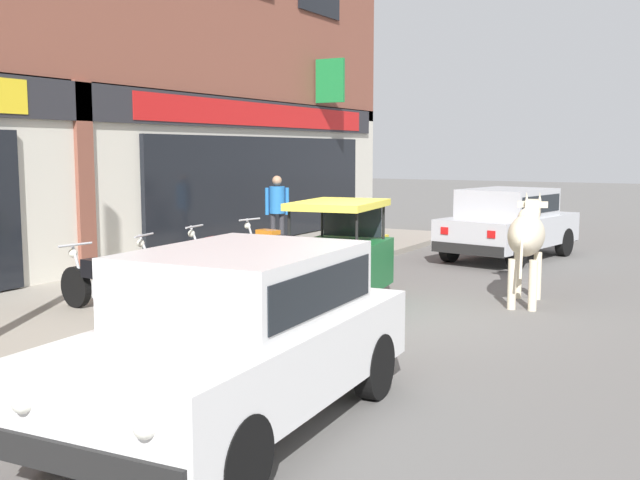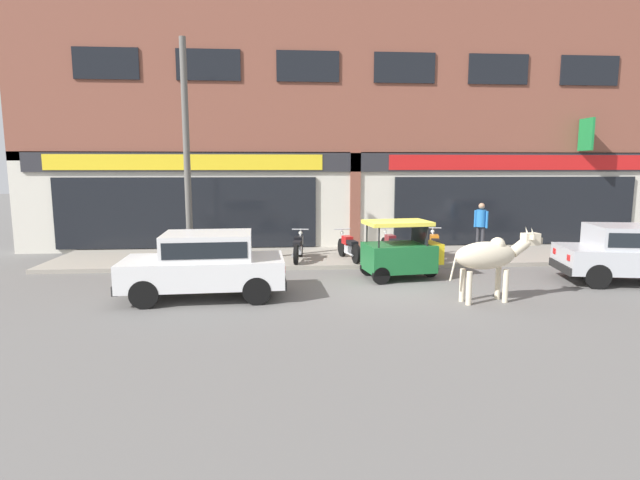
% 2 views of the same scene
% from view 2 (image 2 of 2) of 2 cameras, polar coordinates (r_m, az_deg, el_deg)
% --- Properties ---
extents(ground_plane, '(90.00, 90.00, 0.00)m').
position_cam_2_polar(ground_plane, '(12.25, 7.75, -5.40)').
color(ground_plane, '#605E5B').
extents(sidewalk, '(19.00, 3.37, 0.12)m').
position_cam_2_polar(sidewalk, '(15.97, 4.85, -1.89)').
color(sidewalk, gray).
rests_on(sidewalk, ground).
extents(shop_building, '(23.00, 1.40, 10.33)m').
position_cam_2_polar(shop_building, '(17.76, 4.03, 15.07)').
color(shop_building, brown).
rests_on(shop_building, ground).
extents(cow, '(2.14, 0.75, 1.61)m').
position_cam_2_polar(cow, '(11.28, 18.80, -1.74)').
color(cow, beige).
rests_on(cow, ground).
extents(car_0, '(3.68, 1.79, 1.46)m').
position_cam_2_polar(car_0, '(11.33, -12.95, -2.44)').
color(car_0, black).
rests_on(car_0, ground).
extents(car_1, '(3.80, 2.24, 1.46)m').
position_cam_2_polar(car_1, '(14.69, 32.22, -1.09)').
color(car_1, black).
rests_on(car_1, ground).
extents(auto_rickshaw, '(2.07, 1.39, 1.52)m').
position_cam_2_polar(auto_rickshaw, '(13.14, 9.27, -1.55)').
color(auto_rickshaw, black).
rests_on(auto_rickshaw, ground).
extents(motorcycle_0, '(0.57, 1.81, 0.88)m').
position_cam_2_polar(motorcycle_0, '(14.91, -2.50, -0.86)').
color(motorcycle_0, black).
rests_on(motorcycle_0, sidewalk).
extents(motorcycle_1, '(0.63, 1.79, 0.88)m').
position_cam_2_polar(motorcycle_1, '(15.01, 3.30, -0.81)').
color(motorcycle_1, black).
rests_on(motorcycle_1, sidewalk).
extents(motorcycle_2, '(0.52, 1.81, 0.88)m').
position_cam_2_polar(motorcycle_2, '(15.39, 8.19, -0.65)').
color(motorcycle_2, black).
rests_on(motorcycle_2, sidewalk).
extents(motorcycle_3, '(0.63, 1.80, 0.88)m').
position_cam_2_polar(motorcycle_3, '(15.65, 12.95, -0.63)').
color(motorcycle_3, black).
rests_on(motorcycle_3, sidewalk).
extents(pedestrian, '(0.34, 0.41, 1.60)m').
position_cam_2_polar(pedestrian, '(17.25, 17.92, 2.00)').
color(pedestrian, '#2D2D33').
rests_on(pedestrian, sidewalk).
extents(utility_pole, '(0.18, 0.18, 6.21)m').
position_cam_2_polar(utility_pole, '(14.37, -14.99, 9.40)').
color(utility_pole, '#595651').
rests_on(utility_pole, sidewalk).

